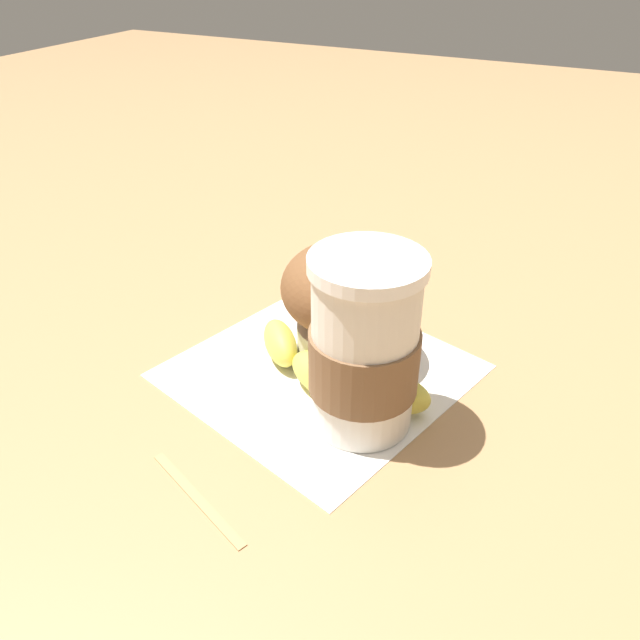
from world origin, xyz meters
The scene contains 6 objects.
ground_plane centered at (0.00, 0.00, 0.00)m, with size 3.00×3.00×0.00m, color #A87C51.
paper_napkin centered at (0.00, 0.00, 0.00)m, with size 0.23×0.23×0.00m, color white.
coffee_cup centered at (-0.06, 0.04, 0.07)m, with size 0.09×0.09×0.15m.
muffin centered at (-0.01, -0.03, 0.06)m, with size 0.10×0.10×0.11m.
banana centered at (-0.02, 0.02, 0.02)m, with size 0.18×0.08×0.03m.
wooden_stirrer centered at (0.01, 0.17, 0.00)m, with size 0.11×0.01×0.00m, color tan.
Camera 1 is at (-0.20, 0.40, 0.34)m, focal length 35.00 mm.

